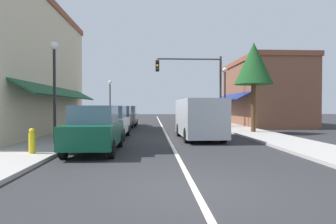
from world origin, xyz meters
The scene contains 17 objects.
ground_plane centered at (0.00, 18.00, 0.00)m, with size 80.00×80.00×0.00m, color #28282B.
sidewalk_left centered at (-5.50, 18.00, 0.06)m, with size 2.60×56.00×0.12m, color #A39E99.
sidewalk_right centered at (5.50, 18.00, 0.06)m, with size 2.60×56.00×0.12m, color #A39E99.
lane_center_stripe centered at (0.00, 18.00, 0.00)m, with size 0.14×52.00×0.01m, color silver.
storefront_left_block centered at (-9.07, 12.00, 4.05)m, with size 5.86×14.20×8.11m.
storefront_right_block centered at (9.29, 20.00, 2.96)m, with size 6.31×10.20×5.90m.
parked_car_nearest_left centered at (-3.03, 5.08, 0.88)m, with size 1.79×4.10×1.77m.
parked_car_second_left centered at (-3.13, 9.88, 0.88)m, with size 1.84×4.13×1.77m.
parked_car_third_left centered at (-3.24, 15.54, 0.88)m, with size 1.80×4.11×1.77m.
parked_car_far_left centered at (-3.10, 19.93, 0.88)m, with size 1.80×4.11×1.77m.
van_in_lane centered at (1.61, 9.27, 1.15)m, with size 2.10×5.23×2.12m.
traffic_signal_mast_arm centered at (2.93, 17.69, 4.03)m, with size 5.47×0.50×5.87m.
street_lamp_left_near centered at (-5.18, 7.05, 3.11)m, with size 0.36×0.36×4.59m.
street_lamp_right_mid centered at (4.92, 16.78, 3.24)m, with size 0.36×0.36×4.82m.
street_lamp_left_far centered at (-5.09, 23.48, 2.96)m, with size 0.36×0.36×4.33m.
tree_right_near centered at (5.58, 12.13, 4.42)m, with size 2.42×2.42×5.80m.
fire_hydrant centered at (-5.02, 4.23, 0.55)m, with size 0.22×0.22×0.87m.
Camera 1 is at (-0.90, -5.98, 1.74)m, focal length 30.98 mm.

